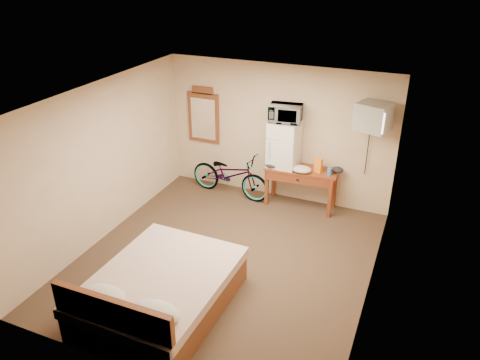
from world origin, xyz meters
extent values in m
plane|color=#422F21|center=(0.00, 0.00, 0.00)|extent=(4.60, 4.60, 0.00)
plane|color=silver|center=(0.00, 0.00, 2.50)|extent=(4.60, 4.60, 0.00)
cube|color=beige|center=(0.00, 2.30, 1.25)|extent=(4.20, 0.04, 2.50)
cube|color=beige|center=(0.00, -2.30, 1.25)|extent=(4.20, 0.04, 2.50)
cube|color=beige|center=(-2.10, 0.00, 1.25)|extent=(0.04, 4.60, 2.50)
cube|color=beige|center=(2.10, 0.00, 1.25)|extent=(0.04, 4.60, 2.50)
cube|color=beige|center=(-0.08, 2.29, 0.92)|extent=(0.08, 0.01, 0.13)
cube|color=brown|center=(0.56, 2.04, 0.73)|extent=(1.29, 0.58, 0.04)
cube|color=brown|center=(-0.02, 1.85, 0.35)|extent=(0.06, 0.06, 0.71)
cube|color=brown|center=(1.14, 1.85, 0.35)|extent=(0.06, 0.06, 0.71)
cube|color=brown|center=(-0.02, 2.23, 0.35)|extent=(0.06, 0.06, 0.71)
cube|color=brown|center=(1.14, 2.23, 0.35)|extent=(0.06, 0.06, 0.71)
cube|color=brown|center=(0.56, 1.83, 0.63)|extent=(1.14, 0.13, 0.16)
cube|color=black|center=(0.56, 1.81, 0.63)|extent=(0.05, 0.02, 0.03)
cube|color=silver|center=(0.21, 2.04, 1.16)|extent=(0.52, 0.50, 0.82)
cube|color=#A3A49E|center=(0.21, 1.80, 1.33)|extent=(0.50, 0.01, 0.00)
cylinder|color=#A3A49E|center=(0.03, 1.79, 1.11)|extent=(0.02, 0.02, 0.30)
imported|color=silver|center=(0.21, 2.04, 1.72)|extent=(0.59, 0.44, 0.30)
cube|color=orange|center=(0.86, 2.01, 0.88)|extent=(0.15, 0.11, 0.26)
cylinder|color=#3C70CD|center=(1.07, 1.97, 0.81)|extent=(0.07, 0.07, 0.13)
ellipsoid|color=beige|center=(0.59, 1.90, 0.80)|extent=(0.35, 0.27, 0.11)
ellipsoid|color=black|center=(0.06, 1.87, 0.80)|extent=(0.26, 0.20, 0.10)
ellipsoid|color=black|center=(1.17, 2.12, 0.80)|extent=(0.22, 0.18, 0.10)
cube|color=black|center=(1.67, 2.28, 1.75)|extent=(0.14, 0.02, 0.14)
cylinder|color=black|center=(1.67, 2.24, 1.75)|extent=(0.05, 0.30, 0.05)
cube|color=#A3A49E|center=(1.67, 2.02, 1.86)|extent=(0.61, 0.56, 0.44)
cube|color=white|center=(1.67, 1.80, 1.86)|extent=(0.40, 0.14, 0.34)
cube|color=black|center=(1.67, 2.24, 1.86)|extent=(0.30, 0.11, 0.27)
cube|color=brown|center=(-1.48, 2.27, 1.35)|extent=(0.64, 0.04, 0.97)
cube|color=brown|center=(-1.48, 2.27, 1.88)|extent=(0.43, 0.04, 0.14)
cube|color=white|center=(-1.48, 2.25, 1.33)|extent=(0.50, 0.01, 0.79)
imported|color=black|center=(-0.79, 1.95, 0.43)|extent=(1.67, 0.73, 0.85)
cube|color=brown|center=(-0.32, -1.30, 0.20)|extent=(1.56, 2.06, 0.40)
cube|color=beige|center=(-0.32, -1.30, 0.45)|extent=(1.60, 2.10, 0.14)
cube|color=brown|center=(-0.32, -2.26, 0.55)|extent=(1.52, 0.08, 0.70)
ellipsoid|color=beige|center=(-0.67, -1.95, 0.58)|extent=(0.57, 0.35, 0.20)
ellipsoid|color=beige|center=(0.04, -1.95, 0.58)|extent=(0.57, 0.35, 0.20)
camera|label=1|loc=(2.47, -5.30, 4.21)|focal=35.00mm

